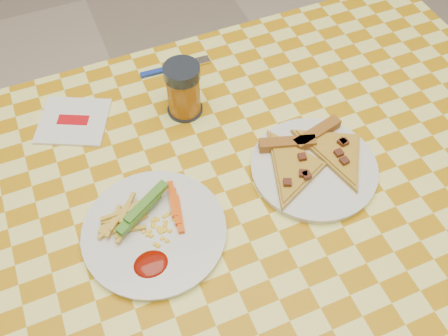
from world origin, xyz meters
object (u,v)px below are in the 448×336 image
Objects in this scene: table at (232,229)px; drink_glass at (183,90)px; plate_right at (314,169)px; plate_left at (155,232)px.

drink_glass reaches higher than table.
plate_right is 1.97× the size of drink_glass.
table is at bearing -174.72° from plate_right.
drink_glass is at bearing 89.48° from table.
plate_right is (0.30, 0.01, 0.00)m from plate_left.
plate_left is 0.30m from plate_right.
table is at bearing -1.06° from plate_left.
plate_left is 2.06× the size of drink_glass.
plate_left is 0.28m from drink_glass.
drink_glass is at bearing 125.46° from plate_right.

